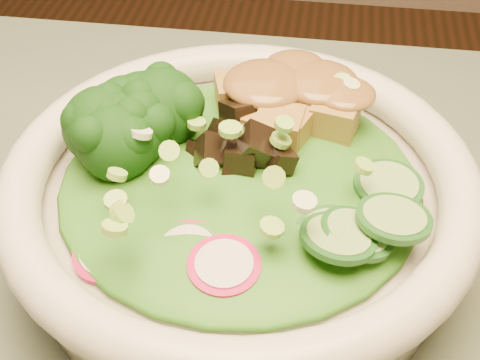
# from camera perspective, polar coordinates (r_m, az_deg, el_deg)

# --- Properties ---
(salad_bowl) EXTENTS (0.30, 0.30, 0.08)m
(salad_bowl) POSITION_cam_1_polar(r_m,az_deg,el_deg) (0.44, 0.00, -2.10)
(salad_bowl) COLOR beige
(salad_bowl) RESTS_ON dining_table
(lettuce_bed) EXTENTS (0.23, 0.23, 0.03)m
(lettuce_bed) POSITION_cam_1_polar(r_m,az_deg,el_deg) (0.42, 0.00, 0.10)
(lettuce_bed) COLOR #215B13
(lettuce_bed) RESTS_ON salad_bowl
(broccoli_florets) EXTENTS (0.09, 0.08, 0.05)m
(broccoli_florets) POSITION_cam_1_polar(r_m,az_deg,el_deg) (0.44, -8.47, 4.44)
(broccoli_florets) COLOR black
(broccoli_florets) RESTS_ON salad_bowl
(radish_slices) EXTENTS (0.13, 0.05, 0.02)m
(radish_slices) POSITION_cam_1_polar(r_m,az_deg,el_deg) (0.37, -4.68, -6.30)
(radish_slices) COLOR #AE0D48
(radish_slices) RESTS_ON salad_bowl
(cucumber_slices) EXTENTS (0.08, 0.08, 0.04)m
(cucumber_slices) POSITION_cam_1_polar(r_m,az_deg,el_deg) (0.39, 9.53, -1.59)
(cucumber_slices) COLOR #8DAE61
(cucumber_slices) RESTS_ON salad_bowl
(mushroom_heap) EXTENTS (0.08, 0.08, 0.05)m
(mushroom_heap) POSITION_cam_1_polar(r_m,az_deg,el_deg) (0.42, 0.82, 2.89)
(mushroom_heap) COLOR black
(mushroom_heap) RESTS_ON salad_bowl
(tofu_cubes) EXTENTS (0.10, 0.07, 0.04)m
(tofu_cubes) POSITION_cam_1_polar(r_m,az_deg,el_deg) (0.46, 4.11, 6.57)
(tofu_cubes) COLOR olive
(tofu_cubes) RESTS_ON salad_bowl
(peanut_sauce) EXTENTS (0.08, 0.06, 0.02)m
(peanut_sauce) POSITION_cam_1_polar(r_m,az_deg,el_deg) (0.46, 4.20, 8.08)
(peanut_sauce) COLOR brown
(peanut_sauce) RESTS_ON tofu_cubes
(scallion_garnish) EXTENTS (0.22, 0.22, 0.03)m
(scallion_garnish) POSITION_cam_1_polar(r_m,az_deg,el_deg) (0.40, 0.00, 3.06)
(scallion_garnish) COLOR #85C044
(scallion_garnish) RESTS_ON salad_bowl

